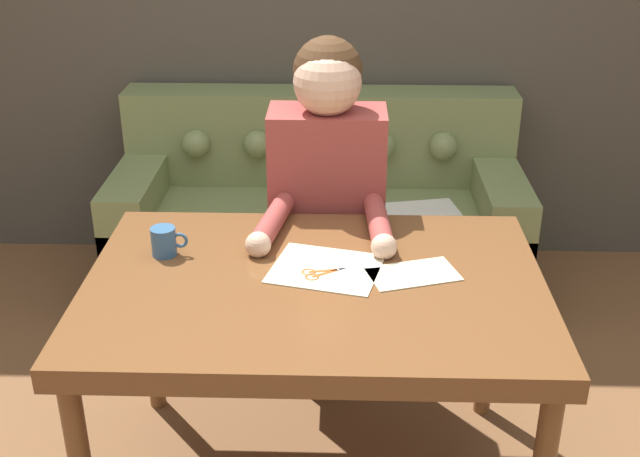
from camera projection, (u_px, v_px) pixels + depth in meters
name	position (u px, v px, depth m)	size (l,w,h in m)	color
dining_table	(315.00, 303.00, 2.35)	(1.33, 0.92, 0.77)	brown
couch	(318.00, 222.00, 3.73)	(1.82, 0.78, 0.88)	olive
person	(327.00, 216.00, 2.87)	(0.46, 0.62, 1.34)	#33281E
pattern_paper_main	(326.00, 269.00, 2.37)	(0.37, 0.33, 0.00)	beige
pattern_paper_offcut	(413.00, 274.00, 2.34)	(0.29, 0.22, 0.00)	beige
scissors	(328.00, 272.00, 2.35)	(0.24, 0.14, 0.01)	silver
mug	(164.00, 241.00, 2.44)	(0.11, 0.08, 0.09)	#335B84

